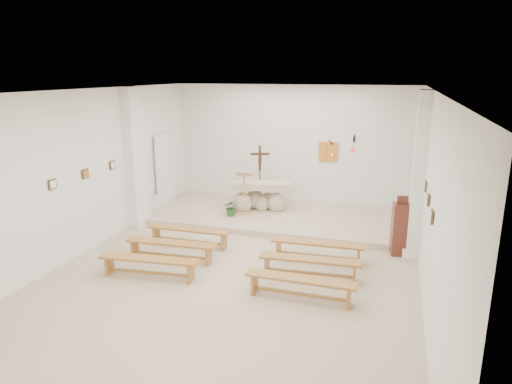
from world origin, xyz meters
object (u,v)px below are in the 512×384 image
(bench_left_second, at_px, (171,246))
(bench_left_third, at_px, (149,263))
(altar, at_px, (259,198))
(bench_right_third, at_px, (300,283))
(crucifix_stand, at_px, (260,171))
(donation_pedestal, at_px, (400,229))
(lectern, at_px, (244,192))
(bench_right_second, at_px, (310,263))
(bench_left_front, at_px, (189,232))
(bench_right_front, at_px, (318,247))

(bench_left_second, relative_size, bench_left_third, 1.00)
(bench_left_second, bearing_deg, altar, 73.40)
(bench_left_second, xyz_separation_m, bench_right_third, (2.95, -0.89, 0.00))
(crucifix_stand, bearing_deg, donation_pedestal, -49.12)
(lectern, distance_m, donation_pedestal, 4.24)
(altar, xyz_separation_m, crucifix_stand, (-0.10, 0.39, 0.67))
(crucifix_stand, bearing_deg, bench_right_second, -80.16)
(crucifix_stand, height_order, bench_left_third, crucifix_stand)
(donation_pedestal, height_order, bench_right_second, donation_pedestal)
(bench_right_second, distance_m, bench_right_third, 0.89)
(altar, relative_size, lectern, 1.48)
(lectern, height_order, donation_pedestal, lectern)
(lectern, bearing_deg, donation_pedestal, -29.38)
(bench_right_second, xyz_separation_m, bench_left_third, (-2.95, -0.89, 0.00))
(bench_left_front, distance_m, bench_right_third, 3.44)
(bench_left_third, xyz_separation_m, bench_right_third, (2.95, 0.00, 0.00))
(bench_left_third, bearing_deg, bench_left_second, 84.29)
(lectern, relative_size, bench_left_front, 0.61)
(bench_left_front, height_order, bench_right_front, same)
(lectern, relative_size, donation_pedestal, 0.90)
(bench_right_front, xyz_separation_m, bench_right_third, (0.00, -1.78, 0.00))
(donation_pedestal, xyz_separation_m, bench_left_second, (-4.56, -1.76, -0.27))
(bench_right_second, bearing_deg, bench_left_second, 176.17)
(donation_pedestal, relative_size, bench_left_second, 0.67)
(crucifix_stand, bearing_deg, bench_left_third, -117.96)
(bench_left_third, bearing_deg, bench_right_second, 11.10)
(bench_right_third, bearing_deg, bench_right_second, 90.85)
(bench_left_front, bearing_deg, bench_left_third, -90.66)
(bench_right_second, bearing_deg, crucifix_stand, 115.14)
(donation_pedestal, xyz_separation_m, bench_left_third, (-4.56, -2.65, -0.27))
(bench_left_second, relative_size, bench_right_third, 1.00)
(crucifix_stand, distance_m, bench_right_front, 3.86)
(crucifix_stand, relative_size, bench_right_second, 0.88)
(bench_right_second, bearing_deg, bench_right_third, -93.83)
(lectern, distance_m, bench_left_front, 2.35)
(bench_left_front, bearing_deg, bench_right_third, -31.80)
(lectern, bearing_deg, bench_right_third, -69.72)
(lectern, xyz_separation_m, bench_left_third, (-0.56, -4.03, -0.43))
(donation_pedestal, relative_size, bench_right_third, 0.68)
(bench_right_second, bearing_deg, lectern, 123.47)
(altar, height_order, crucifix_stand, crucifix_stand)
(altar, distance_m, donation_pedestal, 4.13)
(altar, xyz_separation_m, donation_pedestal, (3.71, -1.81, 0.10))
(donation_pedestal, distance_m, bench_right_third, 3.12)
(altar, distance_m, lectern, 0.59)
(altar, bearing_deg, donation_pedestal, -45.67)
(bench_right_third, bearing_deg, bench_left_third, -179.15)
(crucifix_stand, height_order, bench_right_second, crucifix_stand)
(donation_pedestal, height_order, bench_right_third, donation_pedestal)
(bench_right_third, bearing_deg, crucifix_stand, 115.17)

